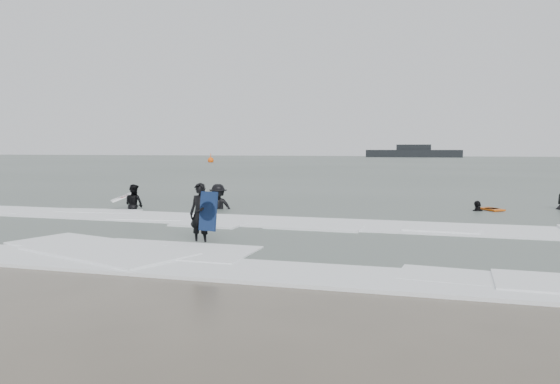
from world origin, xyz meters
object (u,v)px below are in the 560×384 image
(surfer_breaker, at_px, (218,211))
(buoy, at_px, (211,160))
(surfer_centre, at_px, (200,244))
(vessel_horizon, at_px, (414,153))
(surfer_right_near, at_px, (478,212))
(surfer_wading, at_px, (134,211))

(surfer_breaker, height_order, buoy, buoy)
(surfer_centre, bearing_deg, vessel_horizon, 97.36)
(surfer_right_near, bearing_deg, surfer_breaker, -12.22)
(surfer_wading, xyz_separation_m, surfer_breaker, (2.97, 1.13, 0.00))
(surfer_wading, bearing_deg, vessel_horizon, -75.45)
(surfer_centre, relative_size, surfer_wading, 0.98)
(surfer_centre, height_order, surfer_wading, surfer_wading)
(surfer_wading, relative_size, surfer_right_near, 0.99)
(surfer_right_near, bearing_deg, surfer_wading, -10.42)
(surfer_breaker, bearing_deg, surfer_right_near, 4.52)
(buoy, relative_size, vessel_horizon, 0.07)
(surfer_right_near, xyz_separation_m, vessel_horizon, (-9.54, 130.07, 1.28))
(surfer_centre, relative_size, vessel_horizon, 0.06)
(surfer_wading, bearing_deg, buoy, -52.36)
(surfer_right_near, xyz_separation_m, buoy, (-39.21, 63.36, 0.42))
(surfer_right_near, bearing_deg, surfer_centre, 27.18)
(buoy, distance_m, vessel_horizon, 73.01)
(surfer_breaker, bearing_deg, buoy, 105.43)
(surfer_right_near, height_order, vessel_horizon, vessel_horizon)
(surfer_centre, bearing_deg, surfer_right_near, 59.16)
(vessel_horizon, bearing_deg, surfer_centre, -88.94)
(vessel_horizon, bearing_deg, surfer_breaker, -89.98)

